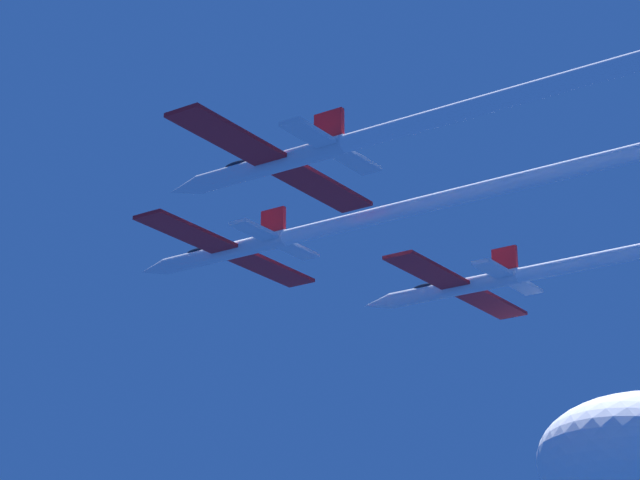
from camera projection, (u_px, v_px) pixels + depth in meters
jet_lead at (392, 211)px, 75.53m from camera, size 15.50×45.48×2.57m
jet_left_wing at (449, 114)px, 63.57m from camera, size 15.50×42.04×2.57m
jet_right_wing at (631, 253)px, 79.25m from camera, size 15.50×45.26×2.57m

